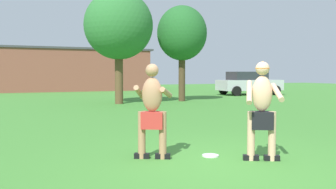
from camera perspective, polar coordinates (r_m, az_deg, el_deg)
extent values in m
plane|color=#428433|center=(6.24, 8.31, -10.41)|extent=(80.00, 80.00, 0.00)
cube|color=black|center=(6.63, 15.53, -9.30)|extent=(0.28, 0.22, 0.09)
cylinder|color=#E0AD89|center=(6.56, 15.58, -6.14)|extent=(0.13, 0.13, 0.83)
cube|color=black|center=(6.57, 12.52, -9.37)|extent=(0.28, 0.22, 0.09)
cylinder|color=#E0AD89|center=(6.50, 12.56, -6.18)|extent=(0.13, 0.13, 0.83)
cube|color=black|center=(6.49, 14.11, -3.85)|extent=(0.42, 0.38, 0.30)
ellipsoid|color=#E0AD89|center=(6.45, 14.16, 0.13)|extent=(0.40, 0.35, 0.60)
cylinder|color=#E0AD89|center=(6.39, 16.32, 0.34)|extent=(0.32, 0.55, 0.30)
cylinder|color=#E0AD89|center=(6.31, 12.30, 0.36)|extent=(0.38, 0.48, 0.39)
sphere|color=#E0AD89|center=(6.44, 14.22, 3.87)|extent=(0.23, 0.23, 0.23)
cone|color=orange|center=(6.44, 14.22, 4.43)|extent=(0.33, 0.33, 0.13)
cube|color=black|center=(6.56, -4.01, -9.31)|extent=(0.28, 0.22, 0.09)
cylinder|color=tan|center=(6.49, -4.02, -6.18)|extent=(0.13, 0.13, 0.81)
cube|color=black|center=(6.52, -0.81, -9.38)|extent=(0.28, 0.22, 0.09)
cylinder|color=tan|center=(6.45, -0.81, -6.24)|extent=(0.13, 0.13, 0.81)
cube|color=red|center=(6.43, -2.43, -3.92)|extent=(0.44, 0.38, 0.29)
ellipsoid|color=tan|center=(6.39, -2.44, 0.00)|extent=(0.41, 0.36, 0.59)
cylinder|color=tan|center=(6.52, -4.38, 0.32)|extent=(0.37, 0.52, 0.27)
cylinder|color=tan|center=(6.47, -0.27, 0.31)|extent=(0.41, 0.50, 0.22)
sphere|color=tan|center=(6.38, -2.44, 3.71)|extent=(0.23, 0.23, 0.23)
cylinder|color=white|center=(6.76, 6.49, -9.24)|extent=(0.30, 0.30, 0.03)
cube|color=silver|center=(26.15, 12.31, 1.42)|extent=(4.43, 2.14, 0.70)
cube|color=#282D33|center=(26.03, 11.95, 2.81)|extent=(2.53, 1.77, 0.56)
cylinder|color=black|center=(27.72, 13.99, 0.78)|extent=(0.66, 0.27, 0.64)
cylinder|color=black|center=(26.24, 16.13, 0.61)|extent=(0.66, 0.27, 0.64)
cylinder|color=black|center=(26.21, 8.46, 0.70)|extent=(0.66, 0.27, 0.64)
cylinder|color=black|center=(24.63, 10.40, 0.52)|extent=(0.66, 0.27, 0.64)
cube|color=brown|center=(32.81, -15.18, 3.53)|extent=(13.38, 4.63, 3.39)
cube|color=#3F3F44|center=(32.87, -15.23, 6.63)|extent=(13.92, 4.81, 0.16)
cylinder|color=#4C3823|center=(19.76, 2.13, 2.72)|extent=(0.35, 0.35, 2.58)
ellipsoid|color=#236028|center=(19.87, 2.14, 9.34)|extent=(2.61, 2.61, 2.87)
cylinder|color=brown|center=(18.16, -7.49, 2.72)|extent=(0.39, 0.39, 2.62)
ellipsoid|color=#2D7033|center=(18.31, -7.55, 10.44)|extent=(3.29, 3.29, 3.28)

